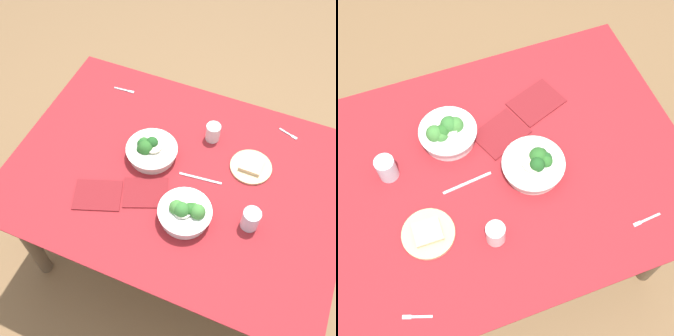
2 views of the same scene
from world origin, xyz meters
TOP-DOWN VIEW (x-y plane):
  - ground_plane at (0.00, 0.00)m, footprint 6.00×6.00m
  - dining_table at (0.00, 0.00)m, footprint 1.45×1.05m
  - broccoli_bowl_far at (-0.14, 0.05)m, footprint 0.23×0.23m
  - broccoli_bowl_near at (0.11, -0.19)m, footprint 0.22×0.22m
  - bread_side_plate at (0.29, 0.15)m, footprint 0.18×0.18m
  - water_glass_center at (0.36, -0.12)m, footprint 0.07×0.07m
  - water_glass_side at (0.08, 0.25)m, footprint 0.07×0.07m
  - fork_by_far_bowl at (0.40, 0.40)m, footprint 0.09×0.04m
  - fork_by_near_bowl at (-0.43, 0.37)m, footprint 0.11×0.02m
  - table_knife_left at (0.11, 0.01)m, footprint 0.19×0.03m
  - napkin_folded_upper at (-0.26, -0.23)m, footprint 0.24×0.21m
  - napkin_folded_lower at (-0.08, -0.14)m, footprint 0.23×0.21m

SIDE VIEW (x-z plane):
  - ground_plane at x=0.00m, z-range 0.00..0.00m
  - dining_table at x=0.00m, z-range 0.27..1.01m
  - table_knife_left at x=0.11m, z-range 0.74..0.75m
  - fork_by_far_bowl at x=0.40m, z-range 0.74..0.75m
  - fork_by_near_bowl at x=-0.43m, z-range 0.74..0.75m
  - napkin_folded_upper at x=-0.26m, z-range 0.74..0.75m
  - napkin_folded_lower at x=-0.08m, z-range 0.74..0.75m
  - bread_side_plate at x=0.29m, z-range 0.74..0.77m
  - broccoli_bowl_far at x=-0.14m, z-range 0.73..0.83m
  - water_glass_side at x=0.08m, z-range 0.74..0.83m
  - broccoli_bowl_near at x=0.11m, z-range 0.73..0.84m
  - water_glass_center at x=0.36m, z-range 0.74..0.84m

